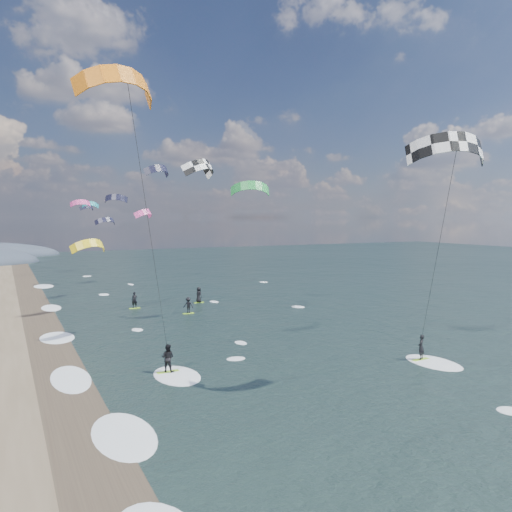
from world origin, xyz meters
name	(u,v)px	position (x,y,z in m)	size (l,w,h in m)	color
ground	(407,442)	(0.00, 0.00, 0.00)	(260.00, 260.00, 0.00)	black
wet_sand_strip	(74,410)	(-12.00, 10.00, 0.00)	(3.00, 240.00, 0.00)	#382D23
kitesurfer_near_a	(451,196)	(6.31, 3.72, 10.47)	(7.79, 8.84, 14.18)	#90D225
kitesurfer_near_b	(144,186)	(-8.53, 9.30, 10.90)	(7.12, 8.67, 16.51)	#90D225
far_kitesurfers	(182,300)	(1.44, 33.65, 0.84)	(8.22, 6.46, 1.74)	#90D225
bg_kite_field	(125,203)	(-0.02, 52.45, 11.31)	(15.93, 76.32, 9.19)	green
shoreline_surf	(85,378)	(-10.80, 14.75, 0.00)	(2.40, 79.40, 0.11)	white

